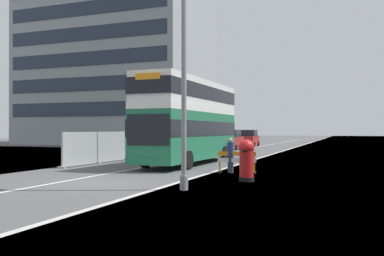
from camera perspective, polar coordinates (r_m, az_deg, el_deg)
ground at (r=17.15m, az=-9.96°, el=-7.46°), size 140.00×280.00×0.10m
double_decker_bus at (r=26.11m, az=-0.27°, el=1.09°), size 2.84×11.45×5.09m
lamppost_foreground at (r=14.95m, az=-1.10°, el=8.45°), size 0.29×0.70×9.21m
red_pillar_postbox at (r=17.45m, az=7.35°, el=-4.07°), size 0.65×0.65×1.71m
roadworks_barrier at (r=20.70m, az=6.05°, el=-4.24°), size 1.86×0.68×1.05m
construction_site_fence at (r=34.25m, az=-4.74°, el=-2.13°), size 0.44×24.00×2.03m
car_oncoming_near at (r=44.54m, az=5.18°, el=-1.67°), size 2.09×4.07×2.11m
car_receding_mid at (r=54.13m, az=7.68°, el=-1.43°), size 2.08×3.87×2.08m
bare_tree_far_verge_near at (r=61.91m, az=1.37°, el=-0.08°), size 2.20×2.49×4.56m
bare_tree_far_verge_mid at (r=63.59m, az=1.32°, el=0.32°), size 2.86×2.92×5.61m
pedestrian_at_kerb at (r=20.82m, az=5.20°, el=-3.68°), size 0.34×0.34×1.70m
backdrop_office_block at (r=65.95m, az=-9.82°, el=9.55°), size 25.54×17.70×26.61m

